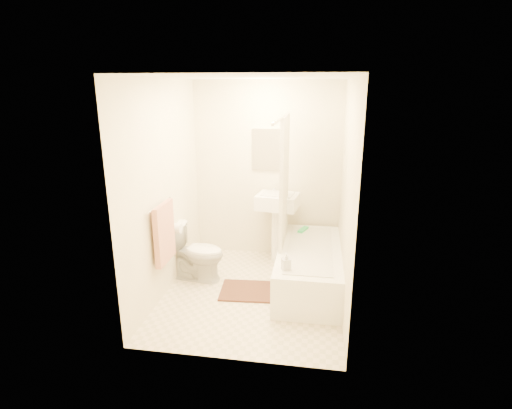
% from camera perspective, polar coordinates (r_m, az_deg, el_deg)
% --- Properties ---
extents(floor, '(2.40, 2.40, 0.00)m').
position_cam_1_polar(floor, '(4.76, -0.49, -12.48)').
color(floor, beige).
rests_on(floor, ground).
extents(ceiling, '(2.40, 2.40, 0.00)m').
position_cam_1_polar(ceiling, '(4.17, -0.57, 17.77)').
color(ceiling, white).
rests_on(ceiling, ground).
extents(wall_back, '(2.00, 0.02, 2.40)m').
position_cam_1_polar(wall_back, '(5.47, 1.57, 4.79)').
color(wall_back, beige).
rests_on(wall_back, ground).
extents(wall_left, '(0.02, 2.40, 2.40)m').
position_cam_1_polar(wall_left, '(4.58, -12.96, 2.08)').
color(wall_left, beige).
rests_on(wall_left, ground).
extents(wall_right, '(0.02, 2.40, 2.40)m').
position_cam_1_polar(wall_right, '(4.27, 12.84, 1.04)').
color(wall_right, beige).
rests_on(wall_right, ground).
extents(mirror, '(0.40, 0.03, 0.55)m').
position_cam_1_polar(mirror, '(5.40, 1.57, 7.87)').
color(mirror, white).
rests_on(mirror, wall_back).
extents(curtain_rod, '(0.03, 1.70, 0.03)m').
position_cam_1_polar(curtain_rod, '(4.24, 3.77, 12.31)').
color(curtain_rod, silver).
rests_on(curtain_rod, wall_back).
extents(shower_curtain, '(0.04, 0.80, 1.55)m').
position_cam_1_polar(shower_curtain, '(4.75, 4.06, 3.23)').
color(shower_curtain, silver).
rests_on(shower_curtain, curtain_rod).
extents(towel_bar, '(0.02, 0.60, 0.02)m').
position_cam_1_polar(towel_bar, '(4.37, -13.59, -0.01)').
color(towel_bar, silver).
rests_on(towel_bar, wall_left).
extents(towel, '(0.06, 0.45, 0.66)m').
position_cam_1_polar(towel, '(4.46, -12.96, -3.98)').
color(towel, '#CC7266').
rests_on(towel, towel_bar).
extents(toilet_paper, '(0.11, 0.12, 0.12)m').
position_cam_1_polar(toilet_paper, '(4.81, -11.28, -3.37)').
color(toilet_paper, white).
rests_on(toilet_paper, wall_left).
extents(toilet, '(0.75, 0.48, 0.69)m').
position_cam_1_polar(toilet, '(5.01, -8.54, -6.78)').
color(toilet, silver).
rests_on(toilet, floor).
extents(sink, '(0.58, 0.49, 1.03)m').
position_cam_1_polar(sink, '(5.39, 3.09, -2.94)').
color(sink, white).
rests_on(sink, floor).
extents(bathtub, '(0.73, 1.67, 0.47)m').
position_cam_1_polar(bathtub, '(4.87, 7.58, -8.84)').
color(bathtub, white).
rests_on(bathtub, floor).
extents(bath_mat, '(0.70, 0.55, 0.02)m').
position_cam_1_polar(bath_mat, '(4.78, -0.94, -12.23)').
color(bath_mat, '#532D25').
rests_on(bath_mat, floor).
extents(soap_bottle, '(0.11, 0.11, 0.19)m').
position_cam_1_polar(soap_bottle, '(4.19, 4.33, -8.15)').
color(soap_bottle, silver).
rests_on(soap_bottle, bathtub).
extents(scrub_brush, '(0.14, 0.23, 0.04)m').
position_cam_1_polar(scrub_brush, '(5.31, 6.74, -3.64)').
color(scrub_brush, '#30C15C').
rests_on(scrub_brush, bathtub).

